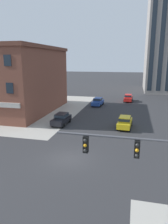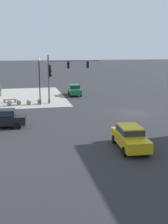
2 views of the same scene
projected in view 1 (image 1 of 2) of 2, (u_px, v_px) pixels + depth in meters
ground_plane at (70, 159)px, 20.76m from camera, size 320.00×320.00×0.00m
sidewalk_far_corner at (6, 107)px, 44.19m from camera, size 32.00×32.00×0.02m
traffic_signal_main at (162, 168)px, 10.78m from camera, size 7.03×2.09×6.36m
car_main_northbound_far at (125, 122)px, 30.09m from camera, size 2.08×4.49×1.68m
car_main_southbound_near at (98, 101)px, 44.93m from camera, size 2.14×4.52×1.68m
car_main_southbound_far at (128, 98)px, 49.40m from camera, size 2.02×4.47×1.68m
car_cross_eastbound at (61, 118)px, 31.71m from camera, size 2.03×4.47×1.68m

